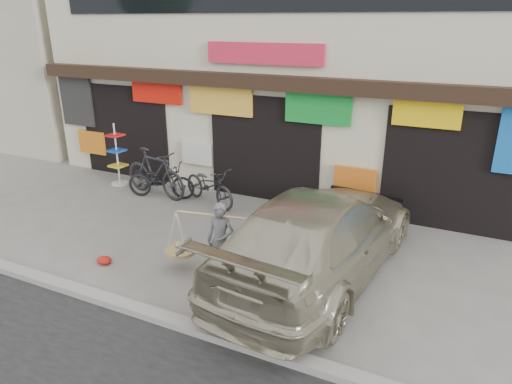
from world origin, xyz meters
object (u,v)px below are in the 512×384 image
at_px(bike_1, 155,173).
at_px(street_vendor, 221,244).
at_px(bike_2, 209,185).
at_px(display_rack, 118,160).
at_px(suv, 319,234).
at_px(bike_0, 161,180).

bearing_deg(bike_1, street_vendor, -117.46).
height_order(bike_2, display_rack, display_rack).
distance_m(bike_2, display_rack, 3.13).
bearing_deg(suv, bike_2, -24.80).
relative_size(bike_0, suv, 0.32).
height_order(bike_2, suv, suv).
relative_size(bike_2, display_rack, 1.06).
bearing_deg(bike_0, bike_2, -97.53).
bearing_deg(bike_0, bike_1, 62.28).
xyz_separation_m(street_vendor, suv, (1.60, 0.81, 0.17)).
bearing_deg(street_vendor, display_rack, 138.54).
xyz_separation_m(street_vendor, display_rack, (-5.13, 3.13, 0.07)).
bearing_deg(bike_0, street_vendor, -144.47).
bearing_deg(suv, display_rack, -13.04).
relative_size(street_vendor, bike_2, 1.14).
bearing_deg(street_vendor, bike_1, 131.76).
height_order(street_vendor, display_rack, display_rack).
relative_size(bike_0, bike_2, 0.97).
height_order(street_vendor, suv, suv).
distance_m(bike_0, display_rack, 1.80).
height_order(bike_0, bike_1, bike_1).
bearing_deg(bike_1, display_rack, 89.48).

